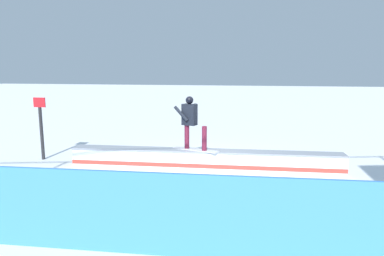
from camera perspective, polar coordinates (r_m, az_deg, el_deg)
The scene contains 5 objects.
ground_plane at distance 9.77m, azimuth 2.00°, elevation -6.85°, with size 120.00×120.00×0.00m, color white.
grind_box at distance 9.71m, azimuth 2.00°, elevation -5.45°, with size 7.80×1.22×0.54m.
snowboarder at distance 9.57m, azimuth -0.14°, elevation 1.25°, with size 1.43×0.68×1.53m.
safety_fence at distance 5.24m, azimuth -7.93°, elevation -14.24°, with size 13.43×0.06×1.30m, color #3B82DD.
trail_marker at distance 11.54m, azimuth -24.24°, elevation 0.21°, with size 0.40×0.10×1.97m.
Camera 1 is at (-1.72, 9.22, 2.75)m, focal length 31.41 mm.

